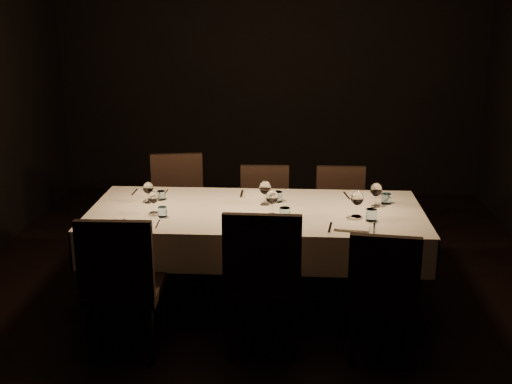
# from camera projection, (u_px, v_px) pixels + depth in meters

# --- Properties ---
(room) EXTENTS (5.01, 6.01, 3.01)m
(room) POSITION_uv_depth(u_px,v_px,m) (256.00, 113.00, 4.64)
(room) COLOR black
(room) RESTS_ON ground
(dining_table) EXTENTS (2.52, 1.12, 0.76)m
(dining_table) POSITION_uv_depth(u_px,v_px,m) (256.00, 219.00, 4.88)
(dining_table) COLOR black
(dining_table) RESTS_ON ground
(chair_near_left) EXTENTS (0.49, 0.49, 1.00)m
(chair_near_left) POSITION_uv_depth(u_px,v_px,m) (121.00, 281.00, 4.14)
(chair_near_left) COLOR black
(chair_near_left) RESTS_ON ground
(place_setting_near_left) EXTENTS (0.30, 0.39, 0.17)m
(place_setting_near_left) POSITION_uv_depth(u_px,v_px,m) (151.00, 209.00, 4.67)
(place_setting_near_left) COLOR silver
(place_setting_near_left) RESTS_ON dining_table
(chair_near_center) EXTENTS (0.50, 0.50, 1.03)m
(chair_near_center) POSITION_uv_depth(u_px,v_px,m) (263.00, 276.00, 4.17)
(chair_near_center) COLOR black
(chair_near_center) RESTS_ON ground
(place_setting_near_center) EXTENTS (0.35, 0.41, 0.19)m
(place_setting_near_center) POSITION_uv_depth(u_px,v_px,m) (272.00, 209.00, 4.62)
(place_setting_near_center) COLOR silver
(place_setting_near_center) RESTS_ON dining_table
(chair_near_right) EXTENTS (0.49, 0.49, 0.91)m
(chair_near_right) POSITION_uv_depth(u_px,v_px,m) (382.00, 290.00, 4.10)
(chair_near_right) COLOR black
(chair_near_right) RESTS_ON ground
(place_setting_near_right) EXTENTS (0.36, 0.42, 0.20)m
(place_setting_near_right) POSITION_uv_depth(u_px,v_px,m) (359.00, 211.00, 4.58)
(place_setting_near_right) COLOR silver
(place_setting_near_right) RESTS_ON dining_table
(chair_far_left) EXTENTS (0.54, 0.54, 0.96)m
(chair_far_left) POSITION_uv_depth(u_px,v_px,m) (178.00, 204.00, 5.73)
(chair_far_left) COLOR black
(chair_far_left) RESTS_ON ground
(place_setting_far_left) EXTENTS (0.30, 0.39, 0.17)m
(place_setting_far_left) POSITION_uv_depth(u_px,v_px,m) (152.00, 191.00, 5.09)
(place_setting_far_left) COLOR silver
(place_setting_far_left) RESTS_ON dining_table
(chair_far_center) EXTENTS (0.44, 0.44, 0.89)m
(chair_far_center) POSITION_uv_depth(u_px,v_px,m) (265.00, 212.00, 5.64)
(chair_far_center) COLOR black
(chair_far_center) RESTS_ON ground
(place_setting_far_center) EXTENTS (0.34, 0.41, 0.19)m
(place_setting_far_center) POSITION_uv_depth(u_px,v_px,m) (266.00, 192.00, 5.04)
(place_setting_far_center) COLOR silver
(place_setting_far_center) RESTS_ON dining_table
(chair_far_right) EXTENTS (0.43, 0.43, 0.89)m
(chair_far_right) POSITION_uv_depth(u_px,v_px,m) (340.00, 213.00, 5.62)
(chair_far_right) COLOR black
(chair_far_right) RESTS_ON ground
(place_setting_far_right) EXTENTS (0.35, 0.41, 0.19)m
(place_setting_far_right) POSITION_uv_depth(u_px,v_px,m) (375.00, 194.00, 4.99)
(place_setting_far_right) COLOR silver
(place_setting_far_right) RESTS_ON dining_table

